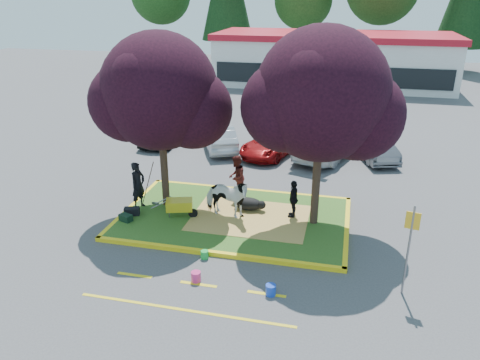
% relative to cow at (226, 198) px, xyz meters
% --- Properties ---
extents(ground, '(90.00, 90.00, 0.00)m').
position_rel_cow_xyz_m(ground, '(0.25, 0.10, -0.90)').
color(ground, '#424244').
rests_on(ground, ground).
extents(median_island, '(8.00, 5.00, 0.15)m').
position_rel_cow_xyz_m(median_island, '(0.25, 0.10, -0.83)').
color(median_island, '#2B551A').
rests_on(median_island, ground).
extents(curb_near, '(8.30, 0.16, 0.15)m').
position_rel_cow_xyz_m(curb_near, '(0.25, -2.48, -0.83)').
color(curb_near, yellow).
rests_on(curb_near, ground).
extents(curb_far, '(8.30, 0.16, 0.15)m').
position_rel_cow_xyz_m(curb_far, '(0.25, 2.68, -0.83)').
color(curb_far, yellow).
rests_on(curb_far, ground).
extents(curb_left, '(0.16, 5.30, 0.15)m').
position_rel_cow_xyz_m(curb_left, '(-3.83, 0.10, -0.83)').
color(curb_left, yellow).
rests_on(curb_left, ground).
extents(curb_right, '(0.16, 5.30, 0.15)m').
position_rel_cow_xyz_m(curb_right, '(4.33, 0.10, -0.83)').
color(curb_right, yellow).
rests_on(curb_right, ground).
extents(straw_bedding, '(4.20, 3.00, 0.01)m').
position_rel_cow_xyz_m(straw_bedding, '(0.85, 0.10, -0.75)').
color(straw_bedding, tan).
rests_on(straw_bedding, median_island).
extents(tree_purple_left, '(5.06, 4.20, 6.51)m').
position_rel_cow_xyz_m(tree_purple_left, '(-2.53, 0.49, 3.46)').
color(tree_purple_left, black).
rests_on(tree_purple_left, median_island).
extents(tree_purple_right, '(5.30, 4.40, 6.82)m').
position_rel_cow_xyz_m(tree_purple_right, '(3.17, 0.29, 3.66)').
color(tree_purple_right, black).
rests_on(tree_purple_right, median_island).
extents(fire_lane_stripe_a, '(1.10, 0.12, 0.01)m').
position_rel_cow_xyz_m(fire_lane_stripe_a, '(-1.75, -4.10, -0.90)').
color(fire_lane_stripe_a, yellow).
rests_on(fire_lane_stripe_a, ground).
extents(fire_lane_stripe_b, '(1.10, 0.12, 0.01)m').
position_rel_cow_xyz_m(fire_lane_stripe_b, '(0.25, -4.10, -0.90)').
color(fire_lane_stripe_b, yellow).
rests_on(fire_lane_stripe_b, ground).
extents(fire_lane_stripe_c, '(1.10, 0.12, 0.01)m').
position_rel_cow_xyz_m(fire_lane_stripe_c, '(2.25, -4.10, -0.90)').
color(fire_lane_stripe_c, yellow).
rests_on(fire_lane_stripe_c, ground).
extents(fire_lane_long, '(6.00, 0.10, 0.01)m').
position_rel_cow_xyz_m(fire_lane_long, '(0.25, -5.30, -0.90)').
color(fire_lane_long, yellow).
rests_on(fire_lane_long, ground).
extents(retail_building, '(20.40, 8.40, 4.40)m').
position_rel_cow_xyz_m(retail_building, '(2.25, 28.09, 1.35)').
color(retail_building, silver).
rests_on(retail_building, ground).
extents(cow, '(1.88, 1.07, 1.51)m').
position_rel_cow_xyz_m(cow, '(0.00, 0.00, 0.00)').
color(cow, silver).
rests_on(cow, median_island).
extents(calf, '(1.11, 0.66, 0.47)m').
position_rel_cow_xyz_m(calf, '(0.63, 0.78, -0.52)').
color(calf, black).
rests_on(calf, median_island).
extents(handler, '(0.60, 0.76, 1.81)m').
position_rel_cow_xyz_m(handler, '(-3.45, 0.03, 0.15)').
color(handler, black).
rests_on(handler, median_island).
extents(visitor_a, '(0.66, 0.85, 1.74)m').
position_rel_cow_xyz_m(visitor_a, '(-0.07, 1.80, 0.12)').
color(visitor_a, '#441513').
rests_on(visitor_a, median_island).
extents(visitor_b, '(0.35, 0.83, 1.42)m').
position_rel_cow_xyz_m(visitor_b, '(2.36, 0.59, -0.04)').
color(visitor_b, black).
rests_on(visitor_b, median_island).
extents(wheelbarrow, '(1.70, 0.82, 0.64)m').
position_rel_cow_xyz_m(wheelbarrow, '(-1.68, -0.34, -0.31)').
color(wheelbarrow, black).
rests_on(wheelbarrow, median_island).
extents(gear_bag_dark, '(0.62, 0.45, 0.28)m').
position_rel_cow_xyz_m(gear_bag_dark, '(-3.45, -0.66, -0.61)').
color(gear_bag_dark, black).
rests_on(gear_bag_dark, median_island).
extents(gear_bag_green, '(0.53, 0.43, 0.25)m').
position_rel_cow_xyz_m(gear_bag_green, '(-3.45, -1.17, -0.63)').
color(gear_bag_green, black).
rests_on(gear_bag_green, median_island).
extents(sign_post, '(0.38, 0.11, 2.71)m').
position_rel_cow_xyz_m(sign_post, '(5.92, -3.17, 0.78)').
color(sign_post, slate).
rests_on(sign_post, ground).
extents(bucket_green, '(0.27, 0.27, 0.27)m').
position_rel_cow_xyz_m(bucket_green, '(-0.00, -2.70, -0.77)').
color(bucket_green, green).
rests_on(bucket_green, ground).
extents(bucket_pink, '(0.38, 0.38, 0.31)m').
position_rel_cow_xyz_m(bucket_pink, '(0.13, -3.96, -0.75)').
color(bucket_pink, '#D02E74').
rests_on(bucket_pink, ground).
extents(bucket_blue, '(0.29, 0.29, 0.31)m').
position_rel_cow_xyz_m(bucket_blue, '(2.36, -4.09, -0.75)').
color(bucket_blue, blue).
rests_on(bucket_blue, ground).
extents(car_black, '(1.80, 4.40, 1.50)m').
position_rel_cow_xyz_m(car_black, '(-5.81, 8.50, -0.16)').
color(car_black, black).
rests_on(car_black, ground).
extents(car_silver, '(2.94, 4.25, 1.33)m').
position_rel_cow_xyz_m(car_silver, '(-2.52, 7.96, -0.24)').
color(car_silver, '#ABAEB4').
rests_on(car_silver, ground).
extents(car_red, '(3.14, 4.65, 1.18)m').
position_rel_cow_xyz_m(car_red, '(0.34, 7.72, -0.31)').
color(car_red, maroon).
rests_on(car_red, ground).
extents(car_white, '(3.88, 5.83, 1.57)m').
position_rel_cow_xyz_m(car_white, '(3.17, 8.16, -0.12)').
color(car_white, silver).
rests_on(car_white, ground).
extents(car_grey, '(2.49, 4.19, 1.30)m').
position_rel_cow_xyz_m(car_grey, '(5.44, 8.36, -0.25)').
color(car_grey, '#515257').
rests_on(car_grey, ground).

